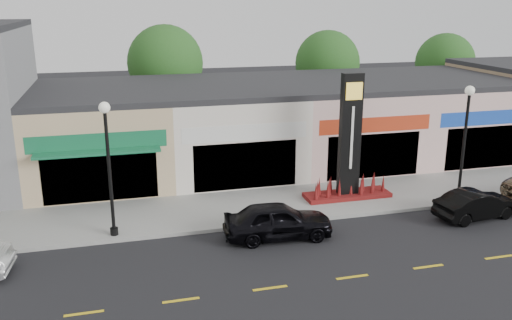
# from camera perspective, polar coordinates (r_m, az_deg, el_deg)

# --- Properties ---
(ground) EXTENTS (120.00, 120.00, 0.00)m
(ground) POSITION_cam_1_polar(r_m,az_deg,el_deg) (22.13, 6.84, -8.55)
(ground) COLOR black
(ground) RESTS_ON ground
(sidewalk) EXTENTS (52.00, 4.30, 0.15)m
(sidewalk) POSITION_cam_1_polar(r_m,az_deg,el_deg) (25.87, 3.31, -4.52)
(sidewalk) COLOR gray
(sidewalk) RESTS_ON ground
(curb) EXTENTS (52.00, 0.20, 0.15)m
(curb) POSITION_cam_1_polar(r_m,az_deg,el_deg) (23.89, 4.99, -6.36)
(curb) COLOR gray
(curb) RESTS_ON ground
(shop_beige) EXTENTS (7.00, 10.85, 4.80)m
(shop_beige) POSITION_cam_1_polar(r_m,az_deg,el_deg) (30.85, -16.11, 2.81)
(shop_beige) COLOR tan
(shop_beige) RESTS_ON ground
(shop_cream) EXTENTS (7.00, 10.01, 4.80)m
(shop_cream) POSITION_cam_1_polar(r_m,az_deg,el_deg) (31.45, -3.26, 3.68)
(shop_cream) COLOR beige
(shop_cream) RESTS_ON ground
(shop_pink_w) EXTENTS (7.00, 10.01, 4.80)m
(shop_pink_w) POSITION_cam_1_polar(r_m,az_deg,el_deg) (33.52, 8.57, 4.31)
(shop_pink_w) COLOR #CDA89C
(shop_pink_w) RESTS_ON ground
(shop_pink_e) EXTENTS (7.00, 10.01, 4.80)m
(shop_pink_e) POSITION_cam_1_polar(r_m,az_deg,el_deg) (36.83, 18.66, 4.71)
(shop_pink_e) COLOR #CDA89C
(shop_pink_e) RESTS_ON ground
(tree_rear_west) EXTENTS (5.20, 5.20, 7.83)m
(tree_rear_west) POSITION_cam_1_polar(r_m,az_deg,el_deg) (38.48, -9.51, 10.06)
(tree_rear_west) COLOR #382619
(tree_rear_west) RESTS_ON ground
(tree_rear_mid) EXTENTS (4.80, 4.80, 7.29)m
(tree_rear_mid) POSITION_cam_1_polar(r_m,az_deg,el_deg) (41.41, 7.52, 10.10)
(tree_rear_mid) COLOR #382619
(tree_rear_mid) RESTS_ON ground
(tree_rear_east) EXTENTS (4.60, 4.60, 6.94)m
(tree_rear_east) POSITION_cam_1_polar(r_m,az_deg,el_deg) (46.15, 19.26, 9.65)
(tree_rear_east) COLOR #382619
(tree_rear_east) RESTS_ON ground
(lamp_west_near) EXTENTS (0.44, 0.44, 5.47)m
(lamp_west_near) POSITION_cam_1_polar(r_m,az_deg,el_deg) (21.88, -15.29, 0.39)
(lamp_west_near) COLOR black
(lamp_west_near) RESTS_ON sidewalk
(lamp_east_near) EXTENTS (0.44, 0.44, 5.47)m
(lamp_east_near) POSITION_cam_1_polar(r_m,az_deg,el_deg) (26.88, 21.17, 2.77)
(lamp_east_near) COLOR black
(lamp_east_near) RESTS_ON sidewalk
(pylon_sign) EXTENTS (4.20, 1.30, 6.00)m
(pylon_sign) POSITION_cam_1_polar(r_m,az_deg,el_deg) (26.10, 9.77, 0.55)
(pylon_sign) COLOR #570E10
(pylon_sign) RESTS_ON sidewalk
(car_black_sedan) EXTENTS (2.04, 4.50, 1.50)m
(car_black_sedan) POSITION_cam_1_polar(r_m,az_deg,el_deg) (22.06, 2.32, -6.39)
(car_black_sedan) COLOR black
(car_black_sedan) RESTS_ON ground
(car_black_conv) EXTENTS (1.82, 4.04, 1.29)m
(car_black_conv) POSITION_cam_1_polar(r_m,az_deg,el_deg) (25.95, 22.24, -4.36)
(car_black_conv) COLOR black
(car_black_conv) RESTS_ON ground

